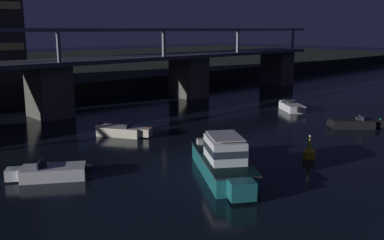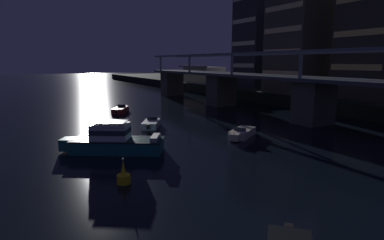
% 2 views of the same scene
% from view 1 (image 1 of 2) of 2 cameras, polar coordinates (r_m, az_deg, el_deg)
% --- Properties ---
extents(river_bridge, '(87.22, 6.40, 9.38)m').
position_cam_1_polar(river_bridge, '(48.62, -18.44, 5.11)').
color(river_bridge, '#4C4944').
rests_on(river_bridge, ground).
extents(cabin_cruiser_near_left, '(6.73, 8.77, 2.79)m').
position_cam_1_polar(cabin_cruiser_near_left, '(27.83, 4.18, -5.37)').
color(cabin_cruiser_near_left, '#196066').
rests_on(cabin_cruiser_near_left, ground).
extents(speedboat_near_center, '(4.34, 4.43, 1.16)m').
position_cam_1_polar(speedboat_near_center, '(44.27, 20.61, -0.43)').
color(speedboat_near_center, black).
rests_on(speedboat_near_center, ground).
extents(speedboat_mid_center, '(3.89, 4.74, 1.16)m').
position_cam_1_polar(speedboat_mid_center, '(51.60, 12.96, 1.71)').
color(speedboat_mid_center, silver).
rests_on(speedboat_mid_center, ground).
extents(speedboat_mid_right, '(3.70, 4.83, 1.16)m').
position_cam_1_polar(speedboat_mid_right, '(38.85, -9.12, -1.46)').
color(speedboat_mid_right, beige).
rests_on(speedboat_mid_right, ground).
extents(speedboat_far_left, '(4.81, 3.75, 1.16)m').
position_cam_1_polar(speedboat_far_left, '(28.94, -18.22, -6.60)').
color(speedboat_far_left, silver).
rests_on(speedboat_far_left, ground).
extents(channel_buoy, '(0.90, 0.90, 1.76)m').
position_cam_1_polar(channel_buoy, '(32.85, 15.20, -4.10)').
color(channel_buoy, yellow).
rests_on(channel_buoy, ground).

